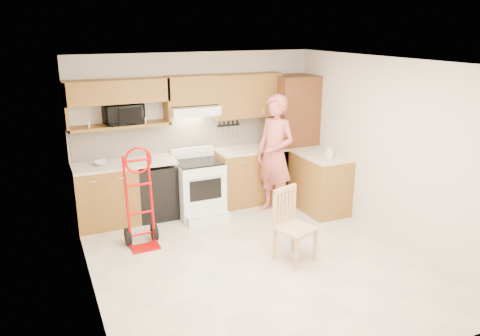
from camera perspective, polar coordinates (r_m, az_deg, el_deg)
floor at (r=6.15m, az=1.93°, el=-11.20°), size 4.00×4.50×0.02m
ceiling at (r=5.44m, az=2.20°, el=12.92°), size 4.00×4.50×0.02m
wall_back at (r=7.70m, az=-5.36°, el=4.57°), size 4.00×0.02×2.50m
wall_front at (r=3.90m, az=16.93°, el=-8.74°), size 4.00×0.02×2.50m
wall_left at (r=5.15m, az=-18.49°, el=-2.54°), size 0.02×4.50×2.50m
wall_right at (r=6.76m, az=17.56°, el=2.11°), size 0.02×4.50×2.50m
backsplash at (r=7.68m, az=-5.29°, el=4.17°), size 3.92×0.03×0.55m
lower_cab_left at (r=7.29m, az=-16.00°, el=-3.30°), size 0.90×0.60×0.90m
dishwasher at (r=7.42m, az=-10.26°, el=-2.73°), size 0.60×0.60×0.85m
lower_cab_right at (r=7.93m, az=1.22°, el=-0.99°), size 1.14×0.60×0.90m
countertop_left at (r=7.19m, az=-13.94°, el=0.53°), size 1.50×0.63×0.04m
countertop_right at (r=7.79m, az=1.24°, el=2.30°), size 1.14×0.63×0.04m
cab_return_right at (r=7.68m, az=9.67°, el=-1.84°), size 0.60×1.00×0.90m
countertop_return at (r=7.54m, az=9.84°, el=1.54°), size 0.63×1.00×0.04m
pantry_tall at (r=8.14m, az=6.49°, el=3.77°), size 0.70×0.60×2.10m
upper_cab_left at (r=7.10m, az=-14.75°, el=9.04°), size 1.50×0.33×0.34m
upper_shelf_mw at (r=7.19m, az=-14.45°, el=5.01°), size 1.50×0.33×0.04m
upper_cab_center at (r=7.38m, az=-5.95°, el=9.46°), size 0.76×0.33×0.44m
upper_cab_right at (r=7.74m, az=0.85°, el=8.85°), size 1.14×0.33×0.70m
range_hood at (r=7.36m, az=-5.72°, el=7.01°), size 0.76×0.46×0.14m
knife_strip at (r=7.84m, az=-1.40°, el=4.79°), size 0.40×0.05×0.29m
microwave at (r=7.17m, az=-14.03°, el=6.41°), size 0.59×0.44×0.30m
range at (r=7.32m, az=-4.86°, el=-2.02°), size 0.70×0.93×1.04m
person at (r=7.33m, az=4.29°, el=1.57°), size 0.67×0.81×1.90m
hand_truck at (r=6.39m, az=-11.98°, el=-4.15°), size 0.51×0.47×1.26m
dining_chair at (r=5.98m, az=6.77°, el=-7.04°), size 0.55×0.58×0.95m
soap_bottle at (r=7.34m, az=10.82°, el=2.05°), size 0.12×0.12×0.20m
bowl at (r=7.13m, az=-16.44°, el=0.60°), size 0.26×0.26×0.06m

